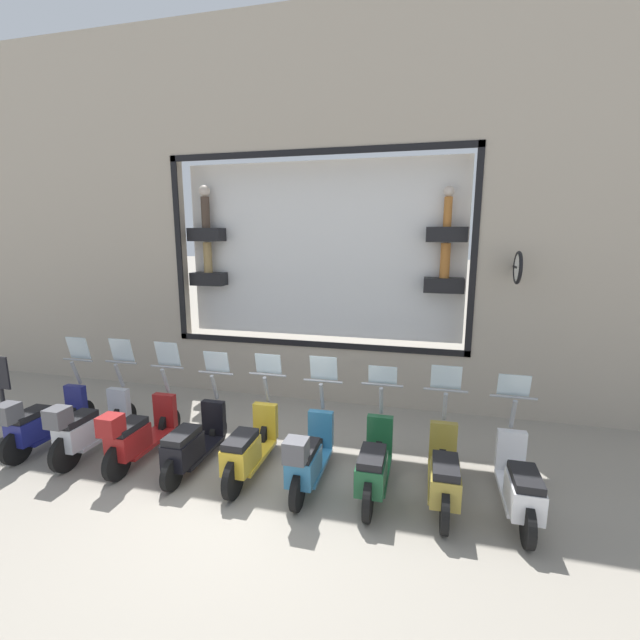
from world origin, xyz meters
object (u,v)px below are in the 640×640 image
(scooter_green_2, at_px, (374,464))
(scooter_navy_8, at_px, (42,421))
(scooter_black_5, at_px, (193,442))
(scooter_white_0, at_px, (519,484))
(scooter_red_6, at_px, (138,433))
(shop_sign_post, at_px, (1,395))
(scooter_silver_7, at_px, (89,426))
(scooter_olive_1, at_px, (444,473))
(scooter_yellow_4, at_px, (249,447))
(scooter_teal_3, at_px, (308,456))

(scooter_green_2, bearing_deg, scooter_navy_8, 90.63)
(scooter_navy_8, bearing_deg, scooter_black_5, -88.83)
(scooter_white_0, bearing_deg, scooter_green_2, 89.91)
(scooter_red_6, height_order, shop_sign_post, scooter_red_6)
(scooter_green_2, bearing_deg, scooter_silver_7, 90.66)
(scooter_olive_1, bearing_deg, scooter_yellow_4, 89.97)
(scooter_white_0, xyz_separation_m, scooter_red_6, (-0.05, 5.35, 0.06))
(scooter_white_0, relative_size, scooter_olive_1, 1.00)
(scooter_teal_3, bearing_deg, scooter_navy_8, 89.95)
(scooter_teal_3, relative_size, scooter_yellow_4, 0.99)
(scooter_olive_1, bearing_deg, scooter_black_5, 90.10)
(scooter_teal_3, xyz_separation_m, scooter_black_5, (0.06, 1.78, -0.05))
(scooter_yellow_4, distance_m, shop_sign_post, 4.42)
(scooter_yellow_4, bearing_deg, scooter_silver_7, 91.17)
(scooter_black_5, bearing_deg, scooter_green_2, -89.90)
(shop_sign_post, bearing_deg, scooter_black_5, -89.90)
(scooter_navy_8, bearing_deg, scooter_red_6, -89.90)
(scooter_yellow_4, bearing_deg, scooter_green_2, -90.11)
(scooter_green_2, distance_m, scooter_teal_3, 0.89)
(scooter_yellow_4, relative_size, scooter_black_5, 1.01)
(scooter_teal_3, height_order, scooter_black_5, scooter_teal_3)
(scooter_teal_3, bearing_deg, shop_sign_post, 89.43)
(scooter_olive_1, distance_m, scooter_teal_3, 1.79)
(scooter_red_6, bearing_deg, scooter_yellow_4, -88.09)
(scooter_olive_1, relative_size, scooter_teal_3, 1.00)
(scooter_black_5, xyz_separation_m, scooter_navy_8, (-0.05, 2.68, 0.06))
(scooter_black_5, relative_size, shop_sign_post, 1.16)
(scooter_green_2, distance_m, scooter_silver_7, 4.46)
(scooter_green_2, relative_size, scooter_black_5, 1.01)
(scooter_yellow_4, height_order, scooter_black_5, scooter_yellow_4)
(scooter_red_6, height_order, scooter_navy_8, scooter_red_6)
(scooter_white_0, bearing_deg, shop_sign_post, 90.06)
(scooter_olive_1, bearing_deg, scooter_silver_7, 90.57)
(scooter_silver_7, height_order, scooter_navy_8, scooter_silver_7)
(scooter_olive_1, relative_size, scooter_yellow_4, 1.00)
(scooter_white_0, distance_m, scooter_green_2, 1.78)
(scooter_green_2, bearing_deg, shop_sign_post, 90.10)
(scooter_black_5, height_order, scooter_silver_7, scooter_silver_7)
(scooter_olive_1, relative_size, scooter_green_2, 1.00)
(scooter_teal_3, bearing_deg, scooter_yellow_4, 85.74)
(scooter_green_2, xyz_separation_m, scooter_red_6, (-0.06, 3.57, 0.05))
(scooter_navy_8, bearing_deg, scooter_white_0, -89.55)
(scooter_yellow_4, distance_m, scooter_black_5, 0.89)
(scooter_olive_1, height_order, scooter_silver_7, scooter_silver_7)
(scooter_olive_1, height_order, scooter_green_2, scooter_olive_1)
(scooter_white_0, relative_size, scooter_green_2, 1.00)
(scooter_olive_1, bearing_deg, shop_sign_post, 90.10)
(scooter_navy_8, bearing_deg, shop_sign_post, 86.66)
(scooter_white_0, bearing_deg, scooter_olive_1, 89.70)
(scooter_white_0, xyz_separation_m, scooter_green_2, (0.00, 1.78, 0.01))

